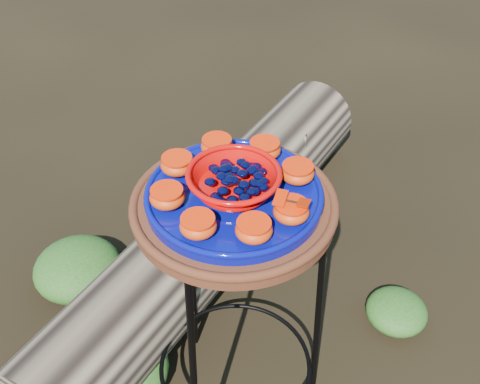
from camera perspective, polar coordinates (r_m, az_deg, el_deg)
plant_stand at (r=1.51m, az=-0.48°, el=-11.85°), size 0.44×0.44×0.70m
terracotta_saucer at (r=1.24m, az=-0.57°, el=-1.44°), size 0.42×0.42×0.03m
cobalt_plate at (r=1.22m, az=-0.58°, el=-0.43°), size 0.36×0.36×0.02m
red_bowl at (r=1.20m, az=-0.59°, el=0.91°), size 0.18×0.18×0.05m
glass_gems at (r=1.18m, az=-0.60°, el=2.30°), size 0.14×0.14×0.02m
orange_half_0 at (r=1.15m, az=4.87°, el=-1.84°), size 0.07×0.07×0.04m
orange_half_1 at (r=1.24m, az=5.46°, el=1.81°), size 0.07×0.07×0.04m
orange_half_2 at (r=1.30m, az=2.35°, el=4.05°), size 0.07×0.07×0.04m
orange_half_3 at (r=1.31m, az=-2.20°, el=4.35°), size 0.07×0.07×0.04m
orange_half_4 at (r=1.26m, az=-5.97°, el=2.59°), size 0.07×0.07×0.04m
orange_half_5 at (r=1.18m, az=-6.91°, el=-0.48°), size 0.07×0.07×0.04m
orange_half_6 at (r=1.12m, az=-3.99°, el=-3.20°), size 0.07×0.07×0.04m
orange_half_7 at (r=1.11m, az=1.32°, el=-3.62°), size 0.07×0.07×0.04m
butterfly at (r=1.13m, az=4.95°, el=-0.85°), size 0.10×0.09×0.01m
driftwood_log at (r=2.02m, az=-2.52°, el=-3.32°), size 1.64×1.05×0.30m
foliage_left at (r=1.80m, az=-11.42°, el=-15.99°), size 0.28×0.28×0.14m
foliage_right at (r=1.97m, az=14.65°, el=-10.82°), size 0.19×0.19×0.10m
foliage_back at (r=2.07m, az=-15.18°, el=-6.91°), size 0.29×0.29×0.14m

